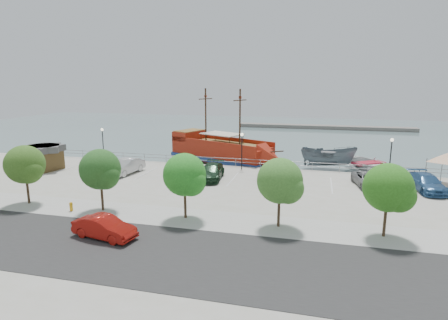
# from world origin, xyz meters

# --- Properties ---
(ground) EXTENTS (160.00, 160.00, 0.00)m
(ground) POSITION_xyz_m (0.00, 0.00, -1.00)
(ground) COLOR slate
(land_slab) EXTENTS (100.00, 58.00, 1.20)m
(land_slab) POSITION_xyz_m (0.00, -21.00, -0.60)
(land_slab) COLOR #9C9987
(land_slab) RESTS_ON ground
(street) EXTENTS (100.00, 8.00, 0.04)m
(street) POSITION_xyz_m (0.00, -16.00, 0.01)
(street) COLOR #282828
(street) RESTS_ON land_slab
(sidewalk) EXTENTS (100.00, 4.00, 0.05)m
(sidewalk) POSITION_xyz_m (0.00, -10.00, 0.01)
(sidewalk) COLOR #9F9F9E
(sidewalk) RESTS_ON land_slab
(seawall_railing) EXTENTS (50.00, 0.06, 1.00)m
(seawall_railing) POSITION_xyz_m (0.00, 7.80, 0.53)
(seawall_railing) COLOR gray
(seawall_railing) RESTS_ON land_slab
(far_shore) EXTENTS (40.00, 3.00, 0.80)m
(far_shore) POSITION_xyz_m (10.00, 55.00, -0.60)
(far_shore) COLOR #69635C
(far_shore) RESTS_ON ground
(pirate_ship) EXTENTS (16.89, 10.89, 10.59)m
(pirate_ship) POSITION_xyz_m (-3.02, 12.29, 0.77)
(pirate_ship) COLOR #9E220F
(pirate_ship) RESTS_ON ground
(patrol_boat) EXTENTS (7.03, 2.80, 2.69)m
(patrol_boat) POSITION_xyz_m (9.91, 13.34, 0.35)
(patrol_boat) COLOR slate
(patrol_boat) RESTS_ON ground
(speedboat) EXTENTS (8.41, 9.10, 1.54)m
(speedboat) POSITION_xyz_m (14.76, 13.19, -0.23)
(speedboat) COLOR silver
(speedboat) RESTS_ON ground
(dock_west) EXTENTS (6.51, 2.03, 0.37)m
(dock_west) POSITION_xyz_m (-13.32, 9.20, -0.82)
(dock_west) COLOR gray
(dock_west) RESTS_ON ground
(dock_mid) EXTENTS (7.54, 2.86, 0.42)m
(dock_mid) POSITION_xyz_m (7.93, 9.20, -0.79)
(dock_mid) COLOR gray
(dock_mid) RESTS_ON ground
(dock_east) EXTENTS (7.36, 2.84, 0.41)m
(dock_east) POSITION_xyz_m (17.35, 9.20, -0.79)
(dock_east) COLOR gray
(dock_east) RESTS_ON ground
(shed) EXTENTS (4.15, 4.15, 2.87)m
(shed) POSITION_xyz_m (-22.16, 0.75, 1.53)
(shed) COLOR #503C1E
(shed) RESTS_ON land_slab
(street_sedan) EXTENTS (4.64, 2.35, 1.46)m
(street_sedan) POSITION_xyz_m (-4.95, -14.70, 0.73)
(street_sedan) COLOR #A4150E
(street_sedan) RESTS_ON street
(fire_hydrant) EXTENTS (0.27, 0.27, 0.78)m
(fire_hydrant) POSITION_xyz_m (-10.32, -10.80, 0.42)
(fire_hydrant) COLOR orange
(fire_hydrant) RESTS_ON sidewalk
(lamp_post_left) EXTENTS (0.36, 0.36, 4.28)m
(lamp_post_left) POSITION_xyz_m (-18.00, 6.50, 2.94)
(lamp_post_left) COLOR black
(lamp_post_left) RESTS_ON land_slab
(lamp_post_mid) EXTENTS (0.36, 0.36, 4.28)m
(lamp_post_mid) POSITION_xyz_m (0.00, 6.50, 2.94)
(lamp_post_mid) COLOR black
(lamp_post_mid) RESTS_ON land_slab
(lamp_post_right) EXTENTS (0.36, 0.36, 4.28)m
(lamp_post_right) POSITION_xyz_m (16.00, 6.50, 2.94)
(lamp_post_right) COLOR black
(lamp_post_right) RESTS_ON land_slab
(tree_b) EXTENTS (3.30, 3.20, 5.00)m
(tree_b) POSITION_xyz_m (-14.85, -10.07, 3.30)
(tree_b) COLOR #473321
(tree_b) RESTS_ON sidewalk
(tree_c) EXTENTS (3.30, 3.20, 5.00)m
(tree_c) POSITION_xyz_m (-7.85, -10.07, 3.30)
(tree_c) COLOR #473321
(tree_c) RESTS_ON sidewalk
(tree_d) EXTENTS (3.30, 3.20, 5.00)m
(tree_d) POSITION_xyz_m (-0.85, -10.07, 3.30)
(tree_d) COLOR #473321
(tree_d) RESTS_ON sidewalk
(tree_e) EXTENTS (3.30, 3.20, 5.00)m
(tree_e) POSITION_xyz_m (6.15, -10.07, 3.30)
(tree_e) COLOR #473321
(tree_e) RESTS_ON sidewalk
(tree_f) EXTENTS (3.30, 3.20, 5.00)m
(tree_f) POSITION_xyz_m (13.15, -10.07, 3.30)
(tree_f) COLOR #473321
(tree_f) RESTS_ON sidewalk
(parked_car_b) EXTENTS (2.49, 5.27, 1.67)m
(parked_car_b) POSITION_xyz_m (-12.07, 1.31, 0.83)
(parked_car_b) COLOR #BBBBBB
(parked_car_b) RESTS_ON land_slab
(parked_car_c) EXTENTS (3.13, 5.85, 1.56)m
(parked_car_c) POSITION_xyz_m (-6.03, 2.64, 0.78)
(parked_car_c) COLOR navy
(parked_car_c) RESTS_ON land_slab
(parked_car_d) EXTENTS (2.71, 5.64, 1.58)m
(parked_car_d) POSITION_xyz_m (-2.24, 1.45, 0.79)
(parked_car_d) COLOR #193620
(parked_car_d) RESTS_ON land_slab
(parked_car_e) EXTENTS (2.74, 5.08, 1.64)m
(parked_car_e) POSITION_xyz_m (3.92, 2.33, 0.82)
(parked_car_e) COLOR black
(parked_car_e) RESTS_ON land_slab
(parked_car_g) EXTENTS (3.12, 5.17, 1.34)m
(parked_car_g) POSITION_xyz_m (13.43, 2.46, 0.67)
(parked_car_g) COLOR gray
(parked_car_g) RESTS_ON land_slab
(parked_car_h) EXTENTS (2.98, 5.70, 1.58)m
(parked_car_h) POSITION_xyz_m (18.59, 2.23, 0.79)
(parked_car_h) COLOR #2E598A
(parked_car_h) RESTS_ON land_slab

